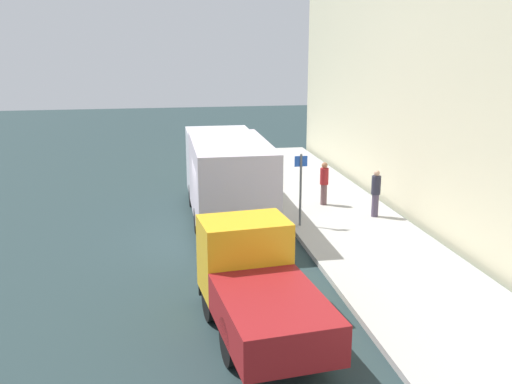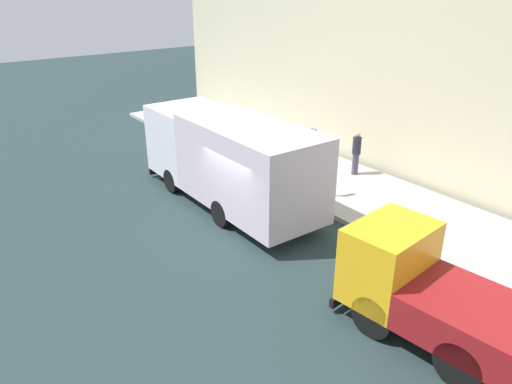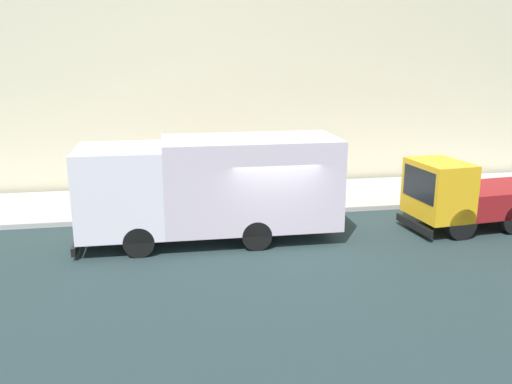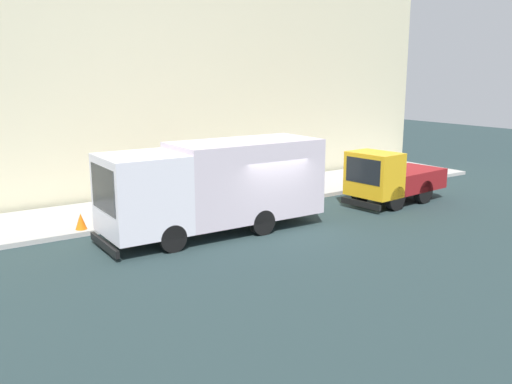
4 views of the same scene
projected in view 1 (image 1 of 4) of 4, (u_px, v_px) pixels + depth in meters
ground at (205, 238)px, 18.76m from camera, size 80.00×80.00×0.00m
sidewalk at (352, 227)px, 19.60m from camera, size 4.24×30.00×0.17m
building_facade at (437, 37)px, 18.43m from camera, size 0.50×30.00×12.89m
large_utility_truck at (226, 175)px, 20.15m from camera, size 2.56×7.81×3.11m
small_flatbed_truck at (257, 286)px, 12.41m from camera, size 2.48×4.80×2.28m
pedestrian_walking at (376, 192)px, 20.30m from camera, size 0.44×0.44×1.72m
pedestrian_standing at (324, 182)px, 21.82m from camera, size 0.42×0.42×1.68m
traffic_cone_orange at (270, 181)px, 24.62m from camera, size 0.39×0.39×0.56m
street_sign_post at (301, 184)px, 19.15m from camera, size 0.44×0.08×2.50m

